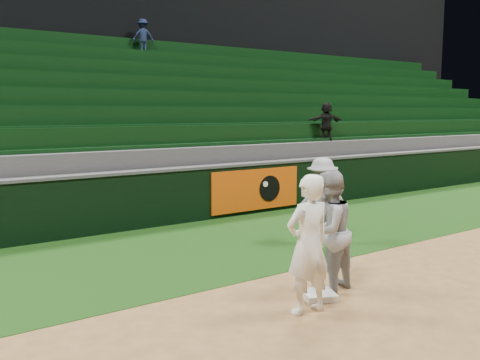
{
  "coord_description": "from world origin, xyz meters",
  "views": [
    {
      "loc": [
        -4.87,
        -5.22,
        2.49
      ],
      "look_at": [
        0.56,
        2.3,
        1.3
      ],
      "focal_mm": 40.0,
      "sensor_mm": 36.0,
      "label": 1
    }
  ],
  "objects_px": {
    "baserunner": "(328,231)",
    "base_coach": "(322,201)",
    "first_baseman": "(308,244)",
    "first_base": "(319,295)"
  },
  "relations": [
    {
      "from": "baserunner",
      "to": "base_coach",
      "type": "distance_m",
      "value": 2.74
    },
    {
      "from": "baserunner",
      "to": "base_coach",
      "type": "xyz_separation_m",
      "value": [
        1.86,
        2.01,
        -0.02
      ]
    },
    {
      "from": "base_coach",
      "to": "first_baseman",
      "type": "bearing_deg",
      "value": 69.51
    },
    {
      "from": "first_base",
      "to": "base_coach",
      "type": "xyz_separation_m",
      "value": [
        2.18,
        2.19,
        0.78
      ]
    },
    {
      "from": "first_base",
      "to": "baserunner",
      "type": "relative_size",
      "value": 0.24
    },
    {
      "from": "first_base",
      "to": "base_coach",
      "type": "height_order",
      "value": "base_coach"
    },
    {
      "from": "first_baseman",
      "to": "base_coach",
      "type": "height_order",
      "value": "first_baseman"
    },
    {
      "from": "first_base",
      "to": "base_coach",
      "type": "relative_size",
      "value": 0.25
    },
    {
      "from": "first_base",
      "to": "base_coach",
      "type": "distance_m",
      "value": 3.19
    },
    {
      "from": "first_baseman",
      "to": "base_coach",
      "type": "relative_size",
      "value": 1.07
    }
  ]
}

